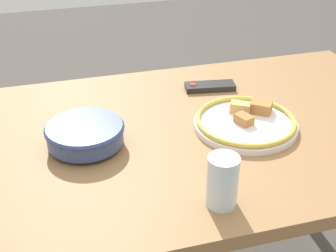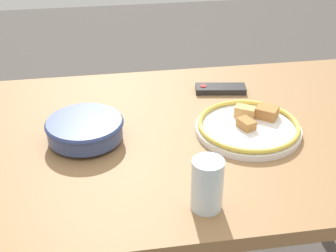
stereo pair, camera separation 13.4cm
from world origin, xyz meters
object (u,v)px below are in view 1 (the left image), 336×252
object	(u,v)px
tv_remote	(210,86)
drinking_glass	(222,181)
food_plate	(246,122)
noodle_bowl	(85,133)

from	to	relation	value
tv_remote	drinking_glass	size ratio (longest dim) A/B	1.38
tv_remote	food_plate	bearing A→B (deg)	-168.01
food_plate	tv_remote	size ratio (longest dim) A/B	1.74
noodle_bowl	food_plate	size ratio (longest dim) A/B	0.71
noodle_bowl	food_plate	bearing A→B (deg)	-3.62
noodle_bowl	food_plate	xyz separation A→B (m)	(0.47, -0.03, -0.02)
noodle_bowl	drinking_glass	xyz separation A→B (m)	(0.27, -0.34, 0.03)
noodle_bowl	tv_remote	distance (m)	0.52
food_plate	drinking_glass	distance (m)	0.37
food_plate	drinking_glass	bearing A→B (deg)	-122.86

